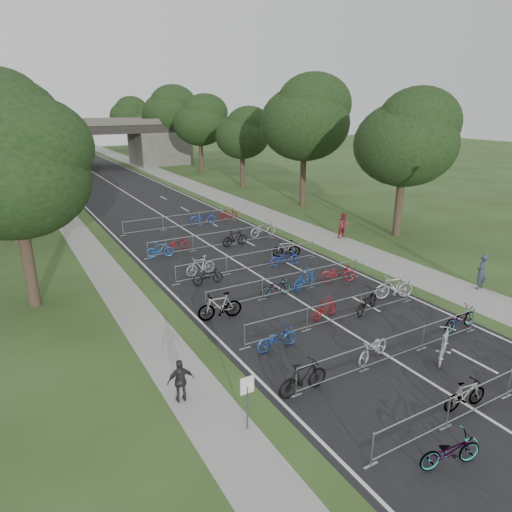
{
  "coord_description": "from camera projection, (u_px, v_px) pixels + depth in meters",
  "views": [
    {
      "loc": [
        -12.29,
        -7.06,
        9.46
      ],
      "look_at": [
        -0.01,
        14.26,
        1.1
      ],
      "focal_mm": 32.0,
      "sensor_mm": 36.0,
      "label": 1
    }
  ],
  "objects": [
    {
      "name": "bike_12",
      "position": [
        220.0,
        306.0,
        20.71
      ],
      "size": [
        2.15,
        0.89,
        1.25
      ],
      "primitive_type": "imported",
      "rotation": [
        0.0,
        0.0,
        4.56
      ],
      "color": "#96989D",
      "rests_on": "ground"
    },
    {
      "name": "bike_13",
      "position": [
        276.0,
        287.0,
        23.3
      ],
      "size": [
        1.74,
        0.75,
        0.89
      ],
      "primitive_type": "imported",
      "rotation": [
        0.0,
        0.0,
        1.47
      ],
      "color": "#96989D",
      "rests_on": "ground"
    },
    {
      "name": "bike_15",
      "position": [
        338.0,
        273.0,
        25.04
      ],
      "size": [
        2.09,
        1.38,
        1.04
      ],
      "primitive_type": "imported",
      "rotation": [
        0.0,
        0.0,
        1.19
      ],
      "color": "maroon",
      "rests_on": "ground"
    },
    {
      "name": "pedestrian_b",
      "position": [
        344.0,
        226.0,
        33.04
      ],
      "size": [
        0.9,
        0.7,
        1.84
      ],
      "primitive_type": "imported",
      "rotation": [
        0.0,
        0.0,
        0.0
      ],
      "color": "maroon",
      "rests_on": "ground"
    },
    {
      "name": "bike_22",
      "position": [
        235.0,
        238.0,
        31.26
      ],
      "size": [
        1.91,
        0.6,
        1.14
      ],
      "primitive_type": "imported",
      "rotation": [
        0.0,
        0.0,
        1.6
      ],
      "color": "black",
      "rests_on": "ground"
    },
    {
      "name": "lane_markings",
      "position": [
        110.0,
        183.0,
        55.67
      ],
      "size": [
        0.12,
        140.0,
        0.0
      ],
      "primitive_type": "cube",
      "color": "silver",
      "rests_on": "ground"
    },
    {
      "name": "ground",
      "position": [
        478.0,
        412.0,
        14.65
      ],
      "size": [
        200.0,
        200.0,
        0.0
      ],
      "primitive_type": "plane",
      "color": "#2D401B",
      "rests_on": "ground"
    },
    {
      "name": "barrier_row_4",
      "position": [
        250.0,
        261.0,
        26.78
      ],
      "size": [
        9.7,
        0.08,
        1.1
      ],
      "color": "#96989D",
      "rests_on": "ground"
    },
    {
      "name": "bike_8",
      "position": [
        277.0,
        338.0,
        18.2
      ],
      "size": [
        1.86,
        0.68,
        0.97
      ],
      "primitive_type": "imported",
      "rotation": [
        0.0,
        0.0,
        1.59
      ],
      "color": "#1B4596",
      "rests_on": "ground"
    },
    {
      "name": "tree_left_0",
      "position": [
        16.0,
        172.0,
        20.24
      ],
      "size": [
        6.72,
        6.72,
        10.25
      ],
      "color": "#33261C",
      "rests_on": "ground"
    },
    {
      "name": "bike_7",
      "position": [
        460.0,
        319.0,
        19.78
      ],
      "size": [
        2.02,
        0.78,
        1.05
      ],
      "primitive_type": "imported",
      "rotation": [
        0.0,
        0.0,
        1.62
      ],
      "color": "#96989D",
      "rests_on": "ground"
    },
    {
      "name": "bike_23",
      "position": [
        263.0,
        229.0,
        33.5
      ],
      "size": [
        2.19,
        0.87,
        1.13
      ],
      "primitive_type": "imported",
      "rotation": [
        0.0,
        0.0,
        1.63
      ],
      "color": "#94949B",
      "rests_on": "ground"
    },
    {
      "name": "bike_26",
      "position": [
        203.0,
        218.0,
        36.79
      ],
      "size": [
        2.25,
        1.22,
        1.12
      ],
      "primitive_type": "imported",
      "rotation": [
        0.0,
        0.0,
        1.34
      ],
      "color": "navy",
      "rests_on": "ground"
    },
    {
      "name": "pedestrian_c",
      "position": [
        181.0,
        381.0,
        14.95
      ],
      "size": [
        0.94,
        0.49,
        1.53
      ],
      "primitive_type": "imported",
      "rotation": [
        0.0,
        0.0,
        3.0
      ],
      "color": "#272729",
      "rests_on": "ground"
    },
    {
      "name": "bike_16",
      "position": [
        208.0,
        276.0,
        24.76
      ],
      "size": [
        1.77,
        0.77,
        0.9
      ],
      "primitive_type": "imported",
      "rotation": [
        0.0,
        0.0,
        1.47
      ],
      "color": "black",
      "rests_on": "ground"
    },
    {
      "name": "bike_27",
      "position": [
        228.0,
        214.0,
        38.16
      ],
      "size": [
        1.72,
        0.5,
        1.03
      ],
      "primitive_type": "imported",
      "rotation": [
        0.0,
        0.0,
        1.56
      ],
      "color": "maroon",
      "rests_on": "ground"
    },
    {
      "name": "tree_right_4",
      "position": [
        170.0,
        112.0,
        70.75
      ],
      "size": [
        8.18,
        8.18,
        12.47
      ],
      "color": "#33261C",
      "rests_on": "ground"
    },
    {
      "name": "bike_6",
      "position": [
        444.0,
        346.0,
        17.37
      ],
      "size": [
        2.11,
        1.59,
        1.26
      ],
      "primitive_type": "imported",
      "rotation": [
        0.0,
        0.0,
        2.11
      ],
      "color": "#A5A5AD",
      "rests_on": "ground"
    },
    {
      "name": "bike_4",
      "position": [
        303.0,
        378.0,
        15.4
      ],
      "size": [
        2.02,
        0.63,
        1.21
      ],
      "primitive_type": "imported",
      "rotation": [
        0.0,
        0.0,
        1.6
      ],
      "color": "black",
      "rests_on": "ground"
    },
    {
      "name": "tree_right_5",
      "position": [
        147.0,
        122.0,
        81.22
      ],
      "size": [
        6.16,
        6.16,
        9.39
      ],
      "color": "#33261C",
      "rests_on": "ground"
    },
    {
      "name": "barrier_row_5",
      "position": [
        214.0,
        240.0,
        30.88
      ],
      "size": [
        9.7,
        0.08,
        1.1
      ],
      "color": "#96989D",
      "rests_on": "ground"
    },
    {
      "name": "bike_5",
      "position": [
        374.0,
        349.0,
        17.4
      ],
      "size": [
        2.04,
        1.17,
        1.02
      ],
      "primitive_type": "imported",
      "rotation": [
        0.0,
        0.0,
        4.99
      ],
      "color": "#A6A6AD",
      "rests_on": "ground"
    },
    {
      "name": "bike_14",
      "position": [
        305.0,
        279.0,
        24.05
      ],
      "size": [
        1.94,
        1.07,
        1.12
      ],
      "primitive_type": "imported",
      "rotation": [
        0.0,
        0.0,
        1.88
      ],
      "color": "navy",
      "rests_on": "ground"
    },
    {
      "name": "park_sign",
      "position": [
        247.0,
        393.0,
        13.49
      ],
      "size": [
        0.45,
        0.06,
        1.83
      ],
      "color": "#4C4C51",
      "rests_on": "ground"
    },
    {
      "name": "barrier_row_1",
      "position": [
        395.0,
        347.0,
        17.42
      ],
      "size": [
        9.7,
        0.08,
        1.1
      ],
      "color": "#96989D",
      "rests_on": "ground"
    },
    {
      "name": "tree_right_3",
      "position": [
        201.0,
        121.0,
        61.22
      ],
      "size": [
        7.17,
        7.17,
        10.93
      ],
      "color": "#33261C",
      "rests_on": "ground"
    },
    {
      "name": "bike_9",
      "position": [
        325.0,
        308.0,
        20.79
      ],
      "size": [
        1.73,
        0.81,
        1.01
      ],
      "primitive_type": "imported",
      "rotation": [
        0.0,
        0.0,
        1.78
      ],
      "color": "maroon",
      "rests_on": "ground"
    },
    {
      "name": "bike_17",
      "position": [
        201.0,
        266.0,
        26.03
      ],
      "size": [
        1.89,
        0.71,
        1.11
      ],
      "primitive_type": "imported",
      "rotation": [
        0.0,
        0.0,
        4.82
      ],
      "color": "gray",
      "rests_on": "ground"
    },
    {
      "name": "bike_11",
      "position": [
        394.0,
        287.0,
        22.9
      ],
      "size": [
        2.13,
        1.21,
        1.24
      ],
      "primitive_type": "imported",
      "rotation": [
        0.0,
        0.0,
        4.39
      ],
      "color": "#A2A3A9",
      "rests_on": "ground"
    },
    {
      "name": "tree_right_6",
      "position": [
        129.0,
        115.0,
        90.75
      ],
      "size": [
        7.17,
        7.17,
        10.93
      ],
      "color": "#33261C",
      "rests_on": "ground"
    },
    {
      "name": "bike_21",
      "position": [
        177.0,
        244.0,
        30.29
      ],
      "size": [
        1.88,
        0.86,
        0.95
      ],
      "primitive_type": "imported",
      "rotation": [
        0.0,
        0.0,
        1.7
      ],
      "color": "maroon",
      "rests_on": "ground"
    },
    {
      "name": "barrier_row_3",
      "position": [
        288.0,
        284.0,
        23.5
      ],
      "size": [
        9.7,
        0.08,
        1.1
      ],
      "color": "#96989D",
      "rests_on": "ground"
    },
    {
      "name": "bike_1",
      "position": [
        465.0,
        395.0,
        14.65
      ],
      "size": [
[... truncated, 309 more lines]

